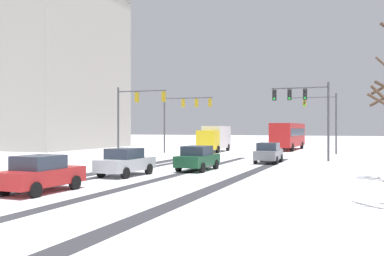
# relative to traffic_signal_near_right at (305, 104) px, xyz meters

# --- Properties ---
(wheel_track_left_lane) EXTENTS (0.75, 32.39, 0.01)m
(wheel_track_left_lane) POSITION_rel_traffic_signal_near_right_xyz_m (-9.75, -12.70, -4.74)
(wheel_track_left_lane) COLOR #38383D
(wheel_track_left_lane) RESTS_ON ground
(wheel_track_right_lane) EXTENTS (0.86, 32.39, 0.01)m
(wheel_track_right_lane) POSITION_rel_traffic_signal_near_right_xyz_m (-2.19, -12.70, -4.74)
(wheel_track_right_lane) COLOR #38383D
(wheel_track_right_lane) RESTS_ON ground
(wheel_track_center) EXTENTS (1.18, 32.39, 0.01)m
(wheel_track_center) POSITION_rel_traffic_signal_near_right_xyz_m (-11.05, -12.70, -4.74)
(wheel_track_center) COLOR #38383D
(wheel_track_center) RESTS_ON ground
(wheel_track_oncoming) EXTENTS (0.75, 32.39, 0.01)m
(wheel_track_oncoming) POSITION_rel_traffic_signal_near_right_xyz_m (-6.06, -12.70, -4.74)
(wheel_track_oncoming) COLOR #38383D
(wheel_track_oncoming) RESTS_ON ground
(sidewalk_kerb_right) EXTENTS (4.00, 32.39, 0.12)m
(sidewalk_kerb_right) POSITION_rel_traffic_signal_near_right_xyz_m (3.21, -14.17, -4.68)
(sidewalk_kerb_right) COLOR white
(sidewalk_kerb_right) RESTS_ON ground
(traffic_signal_near_right) EXTENTS (4.64, 0.39, 6.50)m
(traffic_signal_near_right) POSITION_rel_traffic_signal_near_right_xyz_m (0.00, 0.00, 0.00)
(traffic_signal_near_right) COLOR #47474C
(traffic_signal_near_right) RESTS_ON ground
(traffic_signal_far_left) EXTENTS (5.75, 0.50, 6.50)m
(traffic_signal_far_left) POSITION_rel_traffic_signal_near_right_xyz_m (-14.10, 8.11, 0.04)
(traffic_signal_far_left) COLOR #47474C
(traffic_signal_far_left) RESTS_ON ground
(traffic_signal_near_left) EXTENTS (4.83, 0.47, 6.50)m
(traffic_signal_near_left) POSITION_rel_traffic_signal_near_right_xyz_m (-14.75, -1.91, -0.15)
(traffic_signal_near_left) COLOR #47474C
(traffic_signal_near_left) RESTS_ON ground
(traffic_signal_far_right) EXTENTS (4.73, 0.42, 6.50)m
(traffic_signal_far_right) POSITION_rel_traffic_signal_near_right_xyz_m (0.58, 11.99, -0.40)
(traffic_signal_far_right) COLOR #47474C
(traffic_signal_far_right) RESTS_ON ground
(car_grey_lead) EXTENTS (1.92, 4.14, 1.62)m
(car_grey_lead) POSITION_rel_traffic_signal_near_right_xyz_m (-2.65, -1.82, -3.93)
(car_grey_lead) COLOR slate
(car_grey_lead) RESTS_ON ground
(car_dark_green_second) EXTENTS (1.92, 4.15, 1.62)m
(car_dark_green_second) POSITION_rel_traffic_signal_near_right_xyz_m (-5.79, -9.63, -3.93)
(car_dark_green_second) COLOR #194C2D
(car_dark_green_second) RESTS_ON ground
(car_silver_third) EXTENTS (2.02, 4.19, 1.62)m
(car_silver_third) POSITION_rel_traffic_signal_near_right_xyz_m (-8.60, -14.15, -3.93)
(car_silver_third) COLOR #B7BABF
(car_silver_third) RESTS_ON ground
(car_red_fourth) EXTENTS (1.91, 4.14, 1.62)m
(car_red_fourth) POSITION_rel_traffic_signal_near_right_xyz_m (-8.75, -21.18, -3.93)
(car_red_fourth) COLOR red
(car_red_fourth) RESTS_ON ground
(bus_oncoming) EXTENTS (2.95, 11.08, 3.38)m
(bus_oncoming) POSITION_rel_traffic_signal_near_right_xyz_m (-4.37, 19.63, -2.75)
(bus_oncoming) COLOR #B21E1E
(bus_oncoming) RESTS_ON ground
(box_truck_delivery) EXTENTS (2.55, 7.49, 3.02)m
(box_truck_delivery) POSITION_rel_traffic_signal_near_right_xyz_m (-11.71, 11.96, -3.11)
(box_truck_delivery) COLOR yellow
(box_truck_delivery) RESTS_ON ground
(office_building_far_left_block) EXTENTS (24.45, 19.46, 22.25)m
(office_building_far_left_block) POSITION_rel_traffic_signal_near_right_xyz_m (-40.81, 12.82, 6.39)
(office_building_far_left_block) COLOR #B2ADA3
(office_building_far_left_block) RESTS_ON ground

